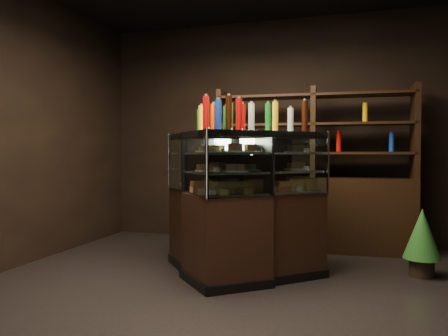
{
  "coord_description": "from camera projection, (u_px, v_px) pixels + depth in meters",
  "views": [
    {
      "loc": [
        0.88,
        -3.41,
        1.2
      ],
      "look_at": [
        -0.28,
        0.51,
        1.06
      ],
      "focal_mm": 35.0,
      "sensor_mm": 36.0,
      "label": 1
    }
  ],
  "objects": [
    {
      "name": "potted_conifer",
      "position": [
        422.0,
        233.0,
        4.23
      ],
      "size": [
        0.35,
        0.35,
        0.75
      ],
      "rotation": [
        0.0,
        0.0,
        0.29
      ],
      "color": "black",
      "rests_on": "ground"
    },
    {
      "name": "ground",
      "position": [
        239.0,
        300.0,
        3.56
      ],
      "size": [
        5.0,
        5.0,
        0.0
      ],
      "primitive_type": "plane",
      "color": "black",
      "rests_on": "ground"
    },
    {
      "name": "display_case",
      "position": [
        235.0,
        228.0,
        4.26
      ],
      "size": [
        1.75,
        1.42,
        1.41
      ],
      "rotation": [
        0.0,
        0.0,
        -0.09
      ],
      "color": "black",
      "rests_on": "ground"
    },
    {
      "name": "room_shell",
      "position": [
        239.0,
        61.0,
        3.49
      ],
      "size": [
        5.02,
        5.02,
        3.01
      ],
      "color": "black",
      "rests_on": "ground"
    },
    {
      "name": "food_display",
      "position": [
        234.0,
        171.0,
        4.23
      ],
      "size": [
        1.35,
        1.03,
        0.44
      ],
      "color": "#D47F4C",
      "rests_on": "display_case"
    },
    {
      "name": "bottles_top",
      "position": [
        235.0,
        118.0,
        4.22
      ],
      "size": [
        1.17,
        0.89,
        0.3
      ],
      "color": "yellow",
      "rests_on": "display_case"
    },
    {
      "name": "back_shelving",
      "position": [
        313.0,
        201.0,
        5.39
      ],
      "size": [
        2.4,
        0.53,
        2.0
      ],
      "rotation": [
        0.0,
        0.0,
        0.05
      ],
      "color": "black",
      "rests_on": "ground"
    }
  ]
}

